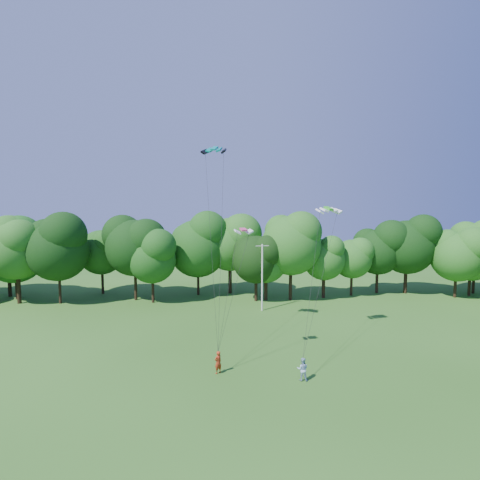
{
  "coord_description": "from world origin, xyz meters",
  "views": [
    {
      "loc": [
        -2.31,
        -20.07,
        13.93
      ],
      "look_at": [
        -1.3,
        13.0,
        10.88
      ],
      "focal_mm": 28.0,
      "sensor_mm": 36.0,
      "label": 1
    }
  ],
  "objects": [
    {
      "name": "ground",
      "position": [
        0.0,
        0.0,
        0.0
      ],
      "size": [
        160.0,
        160.0,
        0.0
      ],
      "primitive_type": "plane",
      "color": "#285517",
      "rests_on": "ground"
    },
    {
      "name": "kite_teal",
      "position": [
        -3.71,
        18.19,
        19.65
      ],
      "size": [
        2.68,
        1.77,
        0.57
      ],
      "rotation": [
        0.0,
        0.0,
        -0.3
      ],
      "color": "#048380",
      "rests_on": "ground"
    },
    {
      "name": "utility_pole",
      "position": [
        2.11,
        28.55,
        4.55
      ],
      "size": [
        1.76,
        0.43,
        8.89
      ],
      "rotation": [
        0.0,
        0.0,
        0.2
      ],
      "color": "silver",
      "rests_on": "ground"
    },
    {
      "name": "kite_green",
      "position": [
        8.01,
        18.29,
        13.64
      ],
      "size": [
        2.8,
        1.89,
        0.45
      ],
      "rotation": [
        0.0,
        0.0,
        0.31
      ],
      "color": "green",
      "rests_on": "ground"
    },
    {
      "name": "tree_back_west",
      "position": [
        -33.9,
        35.71,
        8.35
      ],
      "size": [
        9.2,
        9.2,
        13.38
      ],
      "color": "#3A2617",
      "rests_on": "ground"
    },
    {
      "name": "tree_back_center",
      "position": [
        1.68,
        33.61,
        6.96
      ],
      "size": [
        7.66,
        7.66,
        11.14
      ],
      "color": "black",
      "rests_on": "ground"
    },
    {
      "name": "tree_back_east",
      "position": [
        34.93,
        35.74,
        6.2
      ],
      "size": [
        6.83,
        6.83,
        9.94
      ],
      "color": "#362115",
      "rests_on": "ground"
    },
    {
      "name": "kite_flyer_right",
      "position": [
        3.56,
        8.49,
        0.93
      ],
      "size": [
        1.03,
        0.88,
        1.86
      ],
      "primitive_type": "imported",
      "rotation": [
        0.0,
        0.0,
        2.93
      ],
      "color": "#9BBAD8",
      "rests_on": "ground"
    },
    {
      "name": "kite_pink",
      "position": [
        -1.04,
        11.98,
        11.88
      ],
      "size": [
        1.74,
        1.18,
        0.27
      ],
      "rotation": [
        0.0,
        0.0,
        0.28
      ],
      "color": "#E43F7A",
      "rests_on": "ground"
    },
    {
      "name": "kite_flyer_left",
      "position": [
        -3.22,
        9.97,
        0.95
      ],
      "size": [
        0.82,
        0.8,
        1.9
      ],
      "primitive_type": "imported",
      "rotation": [
        0.0,
        0.0,
        3.87
      ],
      "color": "#B53117",
      "rests_on": "ground"
    }
  ]
}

